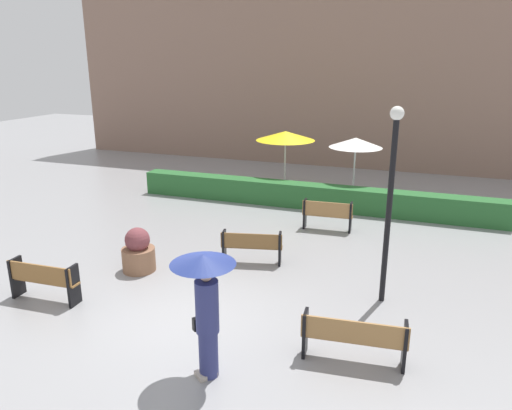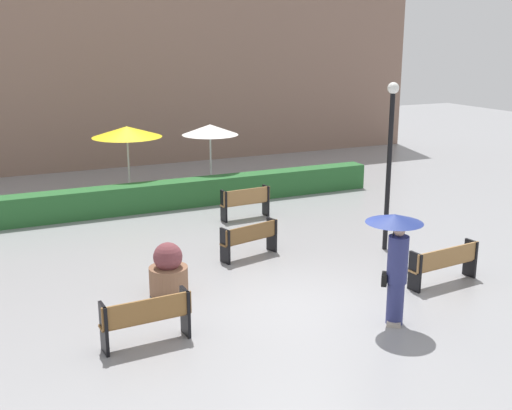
{
  "view_description": "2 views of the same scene",
  "coord_description": "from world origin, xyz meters",
  "px_view_note": "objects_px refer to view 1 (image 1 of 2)",
  "views": [
    {
      "loc": [
        4.27,
        -7.62,
        5.06
      ],
      "look_at": [
        0.36,
        3.21,
        1.56
      ],
      "focal_mm": 33.76,
      "sensor_mm": 36.0,
      "label": 1
    },
    {
      "loc": [
        -5.87,
        -10.39,
        5.27
      ],
      "look_at": [
        1.23,
        4.82,
        0.8
      ],
      "focal_mm": 44.89,
      "sensor_mm": 36.0,
      "label": 2
    }
  ],
  "objects_px": {
    "bench_mid_center": "(252,245)",
    "bench_near_right": "(354,337)",
    "planter_pot": "(138,252)",
    "patio_umbrella_yellow": "(285,136)",
    "patio_umbrella_white": "(356,143)",
    "lamp_post": "(391,188)",
    "pedestrian_with_umbrella": "(205,297)",
    "bench_back_row": "(327,213)",
    "bench_near_left": "(43,279)"
  },
  "relations": [
    {
      "from": "planter_pot",
      "to": "bench_near_left",
      "type": "bearing_deg",
      "value": -116.89
    },
    {
      "from": "bench_near_right",
      "to": "patio_umbrella_yellow",
      "type": "bearing_deg",
      "value": 112.63
    },
    {
      "from": "pedestrian_with_umbrella",
      "to": "planter_pot",
      "type": "xyz_separation_m",
      "value": [
        -3.38,
        3.16,
        -0.94
      ]
    },
    {
      "from": "patio_umbrella_yellow",
      "to": "patio_umbrella_white",
      "type": "height_order",
      "value": "patio_umbrella_yellow"
    },
    {
      "from": "lamp_post",
      "to": "bench_near_left",
      "type": "bearing_deg",
      "value": -159.94
    },
    {
      "from": "bench_mid_center",
      "to": "pedestrian_with_umbrella",
      "type": "distance_m",
      "value": 4.69
    },
    {
      "from": "bench_mid_center",
      "to": "bench_near_left",
      "type": "relative_size",
      "value": 0.98
    },
    {
      "from": "bench_near_right",
      "to": "lamp_post",
      "type": "bearing_deg",
      "value": 84.43
    },
    {
      "from": "bench_mid_center",
      "to": "bench_near_left",
      "type": "height_order",
      "value": "bench_near_left"
    },
    {
      "from": "bench_mid_center",
      "to": "bench_back_row",
      "type": "bearing_deg",
      "value": 67.6
    },
    {
      "from": "bench_mid_center",
      "to": "bench_near_left",
      "type": "bearing_deg",
      "value": -136.04
    },
    {
      "from": "bench_back_row",
      "to": "bench_near_right",
      "type": "distance_m",
      "value": 6.78
    },
    {
      "from": "bench_back_row",
      "to": "pedestrian_with_umbrella",
      "type": "relative_size",
      "value": 0.72
    },
    {
      "from": "bench_mid_center",
      "to": "lamp_post",
      "type": "distance_m",
      "value": 4.04
    },
    {
      "from": "bench_near_left",
      "to": "patio_umbrella_white",
      "type": "height_order",
      "value": "patio_umbrella_white"
    },
    {
      "from": "patio_umbrella_white",
      "to": "bench_back_row",
      "type": "bearing_deg",
      "value": -93.92
    },
    {
      "from": "bench_back_row",
      "to": "patio_umbrella_yellow",
      "type": "xyz_separation_m",
      "value": [
        -2.5,
        3.84,
        1.69
      ]
    },
    {
      "from": "bench_near_left",
      "to": "bench_mid_center",
      "type": "bearing_deg",
      "value": 43.96
    },
    {
      "from": "lamp_post",
      "to": "patio_umbrella_white",
      "type": "bearing_deg",
      "value": 103.68
    },
    {
      "from": "pedestrian_with_umbrella",
      "to": "bench_mid_center",
      "type": "bearing_deg",
      "value": 101.15
    },
    {
      "from": "bench_near_left",
      "to": "pedestrian_with_umbrella",
      "type": "xyz_separation_m",
      "value": [
        4.43,
        -1.1,
        0.9
      ]
    },
    {
      "from": "bench_near_right",
      "to": "planter_pot",
      "type": "height_order",
      "value": "planter_pot"
    },
    {
      "from": "bench_back_row",
      "to": "bench_mid_center",
      "type": "height_order",
      "value": "bench_back_row"
    },
    {
      "from": "bench_mid_center",
      "to": "planter_pot",
      "type": "distance_m",
      "value": 2.83
    },
    {
      "from": "planter_pot",
      "to": "patio_umbrella_white",
      "type": "xyz_separation_m",
      "value": [
        4.03,
        7.96,
        1.7
      ]
    },
    {
      "from": "patio_umbrella_yellow",
      "to": "bench_mid_center",
      "type": "bearing_deg",
      "value": -80.23
    },
    {
      "from": "bench_near_right",
      "to": "lamp_post",
      "type": "xyz_separation_m",
      "value": [
        0.24,
        2.49,
        2.04
      ]
    },
    {
      "from": "bench_mid_center",
      "to": "patio_umbrella_white",
      "type": "xyz_separation_m",
      "value": [
        1.54,
        6.61,
        1.68
      ]
    },
    {
      "from": "bench_mid_center",
      "to": "patio_umbrella_white",
      "type": "bearing_deg",
      "value": 76.91
    },
    {
      "from": "bench_mid_center",
      "to": "pedestrian_with_umbrella",
      "type": "height_order",
      "value": "pedestrian_with_umbrella"
    },
    {
      "from": "bench_mid_center",
      "to": "patio_umbrella_yellow",
      "type": "xyz_separation_m",
      "value": [
        -1.2,
        6.99,
        1.73
      ]
    },
    {
      "from": "bench_near_left",
      "to": "patio_umbrella_white",
      "type": "distance_m",
      "value": 11.35
    },
    {
      "from": "pedestrian_with_umbrella",
      "to": "patio_umbrella_white",
      "type": "xyz_separation_m",
      "value": [
        0.65,
        11.12,
        0.76
      ]
    },
    {
      "from": "lamp_post",
      "to": "bench_mid_center",
      "type": "bearing_deg",
      "value": 165.16
    },
    {
      "from": "bench_back_row",
      "to": "planter_pot",
      "type": "distance_m",
      "value": 5.89
    },
    {
      "from": "bench_mid_center",
      "to": "pedestrian_with_umbrella",
      "type": "xyz_separation_m",
      "value": [
        0.89,
        -4.51,
        0.92
      ]
    },
    {
      "from": "bench_mid_center",
      "to": "lamp_post",
      "type": "height_order",
      "value": "lamp_post"
    },
    {
      "from": "pedestrian_with_umbrella",
      "to": "planter_pot",
      "type": "bearing_deg",
      "value": 136.92
    },
    {
      "from": "lamp_post",
      "to": "patio_umbrella_yellow",
      "type": "bearing_deg",
      "value": 120.08
    },
    {
      "from": "bench_back_row",
      "to": "bench_near_right",
      "type": "relative_size",
      "value": 0.84
    },
    {
      "from": "lamp_post",
      "to": "patio_umbrella_white",
      "type": "height_order",
      "value": "lamp_post"
    },
    {
      "from": "planter_pot",
      "to": "bench_near_right",
      "type": "bearing_deg",
      "value": -19.88
    },
    {
      "from": "planter_pot",
      "to": "lamp_post",
      "type": "height_order",
      "value": "lamp_post"
    },
    {
      "from": "bench_mid_center",
      "to": "bench_near_right",
      "type": "height_order",
      "value": "bench_near_right"
    },
    {
      "from": "bench_back_row",
      "to": "patio_umbrella_white",
      "type": "xyz_separation_m",
      "value": [
        0.24,
        3.45,
        1.64
      ]
    },
    {
      "from": "bench_back_row",
      "to": "lamp_post",
      "type": "relative_size",
      "value": 0.37
    },
    {
      "from": "bench_back_row",
      "to": "lamp_post",
      "type": "distance_m",
      "value": 4.97
    },
    {
      "from": "lamp_post",
      "to": "pedestrian_with_umbrella",
      "type": "bearing_deg",
      "value": -124.33
    },
    {
      "from": "bench_back_row",
      "to": "pedestrian_with_umbrella",
      "type": "bearing_deg",
      "value": -93.07
    },
    {
      "from": "lamp_post",
      "to": "planter_pot",
      "type": "bearing_deg",
      "value": -175.51
    }
  ]
}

